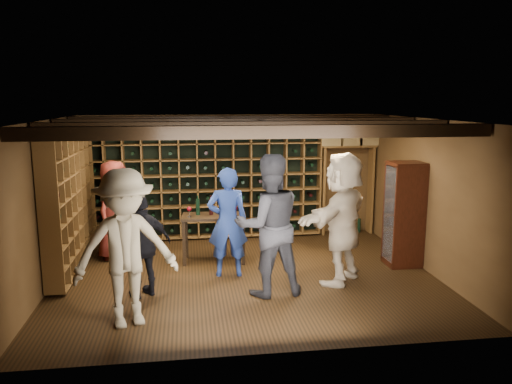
{
  "coord_description": "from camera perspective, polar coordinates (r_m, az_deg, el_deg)",
  "views": [
    {
      "loc": [
        -0.89,
        -7.6,
        2.82
      ],
      "look_at": [
        0.19,
        0.2,
        1.34
      ],
      "focal_mm": 35.0,
      "sensor_mm": 36.0,
      "label": 1
    }
  ],
  "objects": [
    {
      "name": "display_cabinet",
      "position": [
        8.81,
        16.53,
        -2.67
      ],
      "size": [
        0.55,
        0.5,
        1.75
      ],
      "color": "black",
      "rests_on": "ground"
    },
    {
      "name": "man_grey_suit",
      "position": [
        7.16,
        1.49,
        -3.84
      ],
      "size": [
        1.09,
        0.89,
        2.06
      ],
      "primitive_type": "imported",
      "rotation": [
        0.0,
        0.0,
        3.26
      ],
      "color": "black",
      "rests_on": "ground"
    },
    {
      "name": "guest_khaki",
      "position": [
        6.4,
        -14.68,
        -6.27
      ],
      "size": [
        1.45,
        1.09,
        1.99
      ],
      "primitive_type": "imported",
      "rotation": [
        0.0,
        0.0,
        0.3
      ],
      "color": "#7C7056",
      "rests_on": "ground"
    },
    {
      "name": "tasting_table",
      "position": [
        8.69,
        -4.86,
        -3.24
      ],
      "size": [
        1.14,
        0.63,
        1.11
      ],
      "rotation": [
        0.0,
        0.0,
        -0.08
      ],
      "color": "black",
      "rests_on": "ground"
    },
    {
      "name": "crate_shelf",
      "position": [
        10.53,
        10.48,
        3.65
      ],
      "size": [
        1.2,
        0.32,
        2.07
      ],
      "color": "brown",
      "rests_on": "ground"
    },
    {
      "name": "man_blue_shirt",
      "position": [
        7.95,
        -3.27,
        -3.47
      ],
      "size": [
        0.66,
        0.45,
        1.76
      ],
      "primitive_type": "imported",
      "rotation": [
        0.0,
        0.0,
        3.09
      ],
      "color": "navy",
      "rests_on": "ground"
    },
    {
      "name": "room_shell",
      "position": [
        7.71,
        -1.23,
        7.68
      ],
      "size": [
        6.0,
        6.0,
        6.0
      ],
      "color": "brown",
      "rests_on": "ground"
    },
    {
      "name": "wine_rack_left",
      "position": [
        8.8,
        -20.44,
        -0.96
      ],
      "size": [
        0.3,
        2.65,
        2.2
      ],
      "color": "brown",
      "rests_on": "ground"
    },
    {
      "name": "guest_woman_black",
      "position": [
        7.33,
        -12.82,
        -6.02
      ],
      "size": [
        0.94,
        0.78,
        1.5
      ],
      "primitive_type": "imported",
      "rotation": [
        0.0,
        0.0,
        3.71
      ],
      "color": "black",
      "rests_on": "ground"
    },
    {
      "name": "wine_rack_back",
      "position": [
        10.07,
        -5.68,
        1.07
      ],
      "size": [
        4.65,
        0.3,
        2.2
      ],
      "color": "brown",
      "rests_on": "ground"
    },
    {
      "name": "ground",
      "position": [
        8.15,
        -1.13,
        -9.58
      ],
      "size": [
        6.0,
        6.0,
        0.0
      ],
      "primitive_type": "plane",
      "color": "black",
      "rests_on": "ground"
    },
    {
      "name": "guest_beige",
      "position": [
        7.77,
        9.84,
        -2.93
      ],
      "size": [
        1.7,
        1.8,
        2.03
      ],
      "primitive_type": "imported",
      "rotation": [
        0.0,
        0.0,
        3.98
      ],
      "color": "tan",
      "rests_on": "ground"
    },
    {
      "name": "guest_red_floral",
      "position": [
        9.16,
        -15.85,
        -1.98
      ],
      "size": [
        0.88,
        1.02,
        1.76
      ],
      "primitive_type": "imported",
      "rotation": [
        0.0,
        0.0,
        1.12
      ],
      "color": "maroon",
      "rests_on": "ground"
    }
  ]
}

